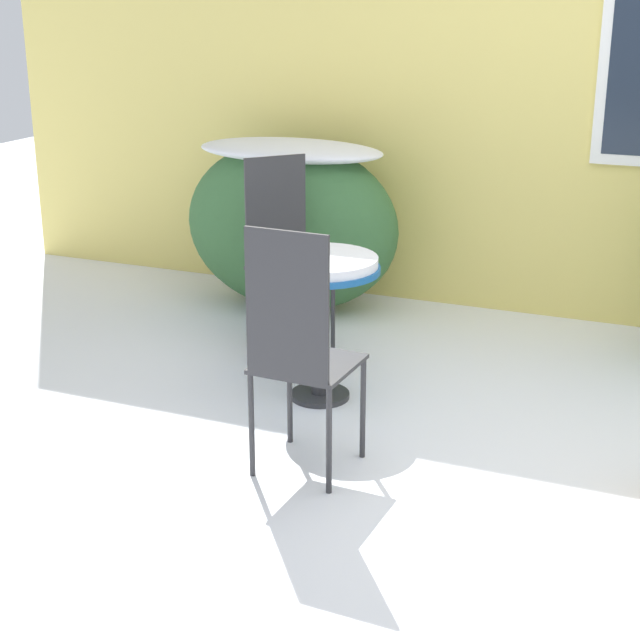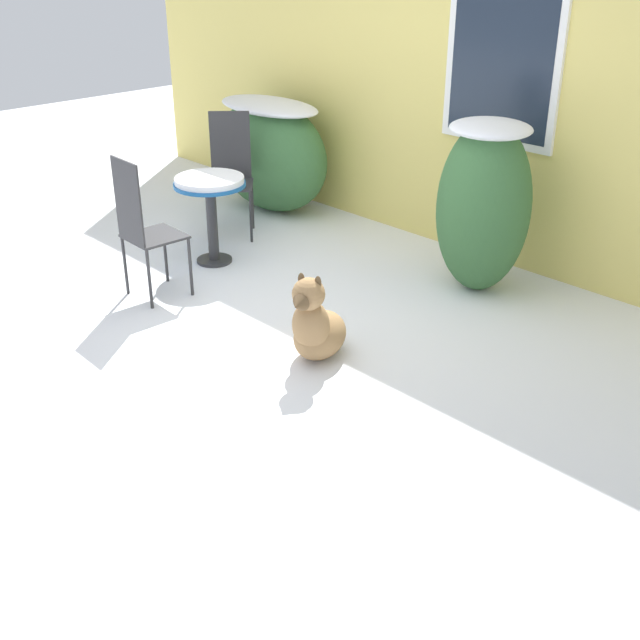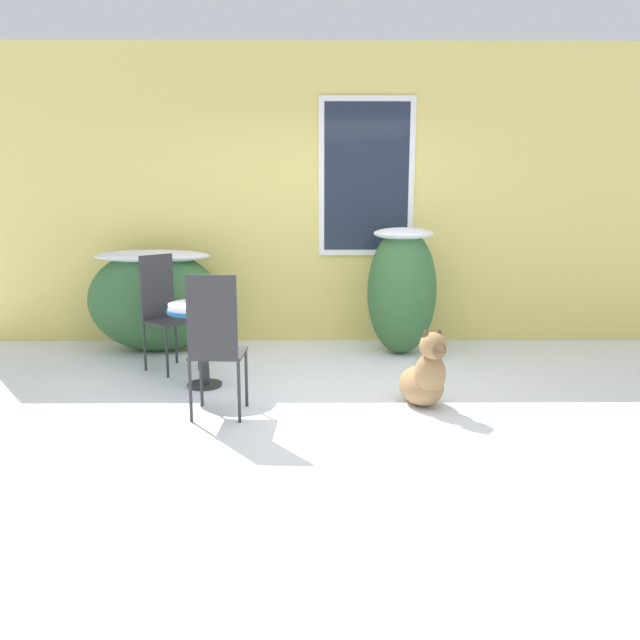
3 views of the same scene
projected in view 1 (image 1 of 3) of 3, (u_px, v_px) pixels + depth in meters
name	position (u px, v px, depth m)	size (l,w,h in m)	color
ground_plane	(496.00, 473.00, 4.13)	(16.00, 16.00, 0.00)	white
house_wall	(606.00, 49.00, 5.52)	(8.00, 0.10, 3.19)	#E5D16B
shrub_left	(291.00, 221.00, 6.06)	(1.39, 0.74, 1.06)	#386638
patio_table	(320.00, 285.00, 4.70)	(0.58, 0.58, 0.73)	#2D2D30
patio_chair_near_table	(283.00, 250.00, 5.36)	(0.55, 0.55, 1.08)	#2D2D30
patio_chair_far_side	(299.00, 347.00, 3.93)	(0.40, 0.40, 1.08)	#2D2D30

